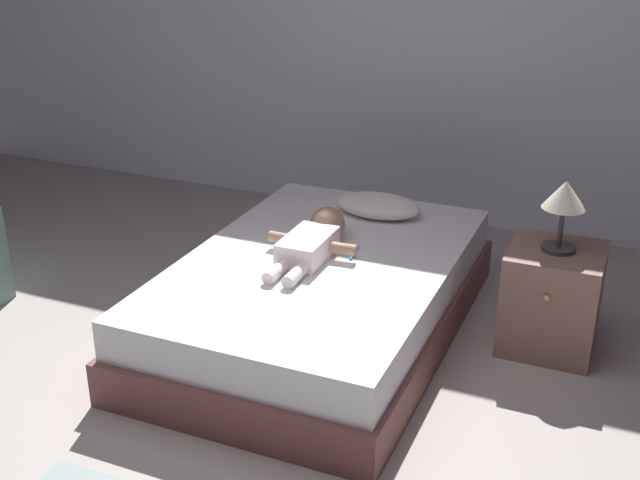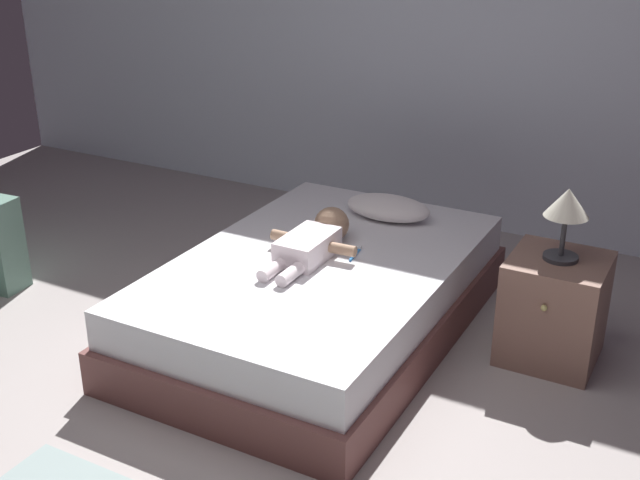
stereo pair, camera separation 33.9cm
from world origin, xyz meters
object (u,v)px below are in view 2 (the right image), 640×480
toothbrush (356,253)px  baby (315,240)px  bed (320,296)px  nightstand (554,309)px  pillow (388,208)px  lamp (567,208)px

toothbrush → baby: bearing=-157.3°
bed → baby: baby is taller
bed → toothbrush: toothbrush is taller
nightstand → baby: bearing=-166.7°
pillow → lamp: lamp is taller
nightstand → lamp: (-0.00, 0.00, 0.52)m
nightstand → toothbrush: bearing=-168.6°
pillow → baby: baby is taller
baby → lamp: bearing=13.3°
bed → baby: bearing=142.1°
bed → toothbrush: (0.14, 0.12, 0.22)m
pillow → baby: 0.64m
baby → toothbrush: size_ratio=4.30×
lamp → baby: bearing=-166.7°
bed → lamp: lamp is taller
pillow → lamp: 1.13m
pillow → nightstand: bearing=-18.6°
pillow → baby: size_ratio=0.70×
baby → toothbrush: baby is taller
baby → nightstand: baby is taller
bed → lamp: size_ratio=5.87×
lamp → pillow: bearing=161.4°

